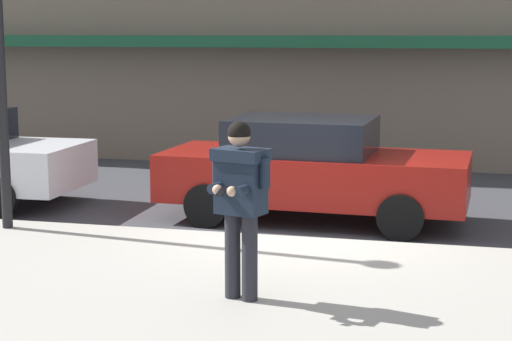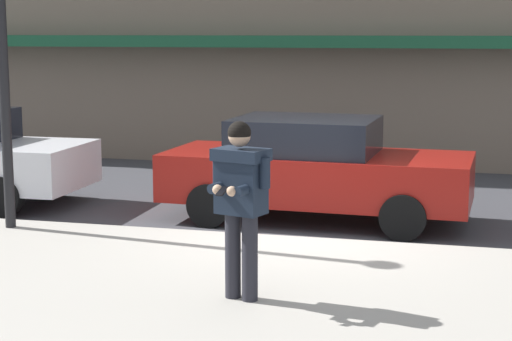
{
  "view_description": "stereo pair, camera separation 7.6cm",
  "coord_description": "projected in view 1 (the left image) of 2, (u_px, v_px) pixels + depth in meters",
  "views": [
    {
      "loc": [
        2.08,
        -10.98,
        2.81
      ],
      "look_at": [
        0.16,
        -3.13,
        1.49
      ],
      "focal_mm": 60.0,
      "sensor_mm": 36.0,
      "label": 1
    },
    {
      "loc": [
        2.15,
        -10.96,
        2.81
      ],
      "look_at": [
        0.16,
        -3.13,
        1.49
      ],
      "focal_mm": 60.0,
      "sensor_mm": 36.0,
      "label": 2
    }
  ],
  "objects": [
    {
      "name": "ground_plane",
      "position": [
        300.0,
        243.0,
        11.46
      ],
      "size": [
        80.0,
        80.0,
        0.0
      ],
      "primitive_type": "plane",
      "color": "#3D3D42"
    },
    {
      "name": "sidewalk",
      "position": [
        345.0,
        310.0,
        8.48
      ],
      "size": [
        32.0,
        5.3,
        0.14
      ],
      "primitive_type": "cube",
      "color": "#A8A399",
      "rests_on": "ground"
    },
    {
      "name": "curb_paint_line",
      "position": [
        375.0,
        246.0,
        11.28
      ],
      "size": [
        28.0,
        0.12,
        0.01
      ],
      "primitive_type": "cube",
      "color": "silver",
      "rests_on": "ground"
    },
    {
      "name": "parked_sedan_mid",
      "position": [
        311.0,
        168.0,
        12.72
      ],
      "size": [
        4.57,
        2.07,
        1.54
      ],
      "color": "maroon",
      "rests_on": "ground"
    },
    {
      "name": "man_texting_on_phone",
      "position": [
        240.0,
        191.0,
        8.44
      ],
      "size": [
        0.63,
        0.64,
        1.81
      ],
      "color": "#23232B",
      "rests_on": "sidewalk"
    }
  ]
}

